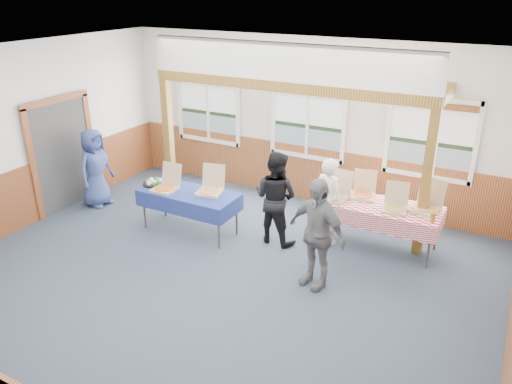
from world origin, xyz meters
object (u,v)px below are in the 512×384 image
man_blue (95,168)px  person_grey (316,233)px  table_right (380,208)px  woman_white (328,201)px  table_left (189,195)px  woman_black (276,197)px

man_blue → person_grey: 4.89m
man_blue → person_grey: person_grey is taller
table_right → man_blue: size_ratio=1.31×
woman_white → table_left: bearing=37.1°
table_left → table_right: 3.25m
man_blue → woman_black: bearing=-85.9°
woman_white → person_grey: (0.31, -1.31, 0.08)m
table_left → man_blue: size_ratio=1.23×
table_right → woman_white: 0.85m
table_right → man_blue: man_blue is taller
man_blue → table_left: bearing=-92.9°
table_left → table_right: same height
table_left → woman_white: (2.26, 0.79, 0.05)m
table_left → woman_white: woman_white is taller
table_left → woman_white: bearing=-3.9°
woman_black → woman_white: bearing=-148.1°
person_grey → table_left: bearing=-173.0°
table_right → person_grey: bearing=-116.1°
person_grey → table_right: bearing=90.4°
table_left → man_blue: (-2.28, 0.09, 0.08)m
woman_white → person_grey: person_grey is taller
table_right → woman_black: 1.72m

